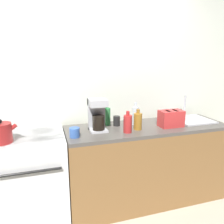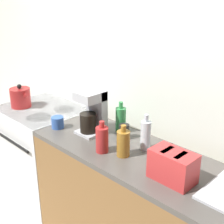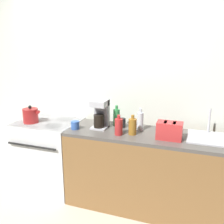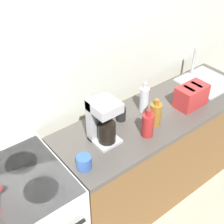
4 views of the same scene
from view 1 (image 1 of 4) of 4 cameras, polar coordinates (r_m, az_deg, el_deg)
wall_back at (r=2.59m, az=-7.61°, el=6.07°), size 8.00×0.05×2.60m
stove at (r=2.45m, az=-21.25°, el=-15.82°), size 0.77×0.70×0.91m
counter_block at (r=2.64m, az=8.92°, el=-13.06°), size 1.82×0.60×0.91m
kettle at (r=2.17m, az=-26.98°, el=-4.90°), size 0.24×0.19×0.22m
toaster at (r=2.49m, az=15.15°, el=-1.64°), size 0.26×0.15×0.18m
coffee_maker at (r=2.26m, az=-3.84°, el=-0.60°), size 0.18×0.19×0.33m
sink_tray at (r=2.84m, az=20.07°, el=-1.71°), size 0.42×0.42×0.28m
bottle_green at (r=2.46m, az=-1.34°, el=-1.07°), size 0.08×0.08×0.24m
bottle_clear at (r=2.48m, az=6.14°, el=-0.89°), size 0.07×0.07×0.26m
bottle_amber at (r=2.32m, az=6.76°, el=-2.36°), size 0.09×0.09×0.22m
bottle_red at (r=2.21m, az=4.11°, el=-3.03°), size 0.09×0.09×0.22m
cup_blue at (r=2.12m, az=-9.75°, el=-5.28°), size 0.10×0.10×0.09m
cup_black at (r=2.44m, az=1.21°, el=-2.34°), size 0.08×0.08×0.11m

